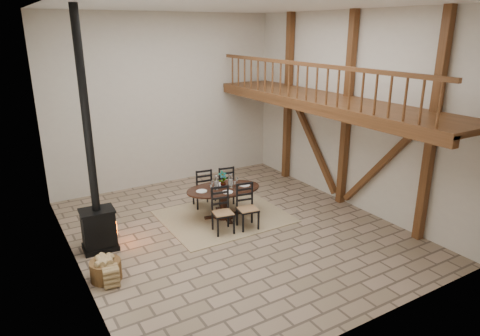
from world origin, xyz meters
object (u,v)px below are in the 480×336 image
wood_stove (96,202)px  log_stack (111,276)px  log_basket (106,269)px  dining_table (224,201)px

wood_stove → log_stack: size_ratio=12.64×
wood_stove → log_basket: (-0.20, -1.24, -0.90)m
wood_stove → log_stack: wood_stove is taller
log_stack → dining_table: bearing=26.0°
wood_stove → log_stack: bearing=-93.5°
log_basket → log_stack: bearing=-84.5°
dining_table → log_basket: dining_table is taller
wood_stove → dining_table: bearing=4.6°
dining_table → wood_stove: size_ratio=0.44×
log_stack → wood_stove: bearing=83.4°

